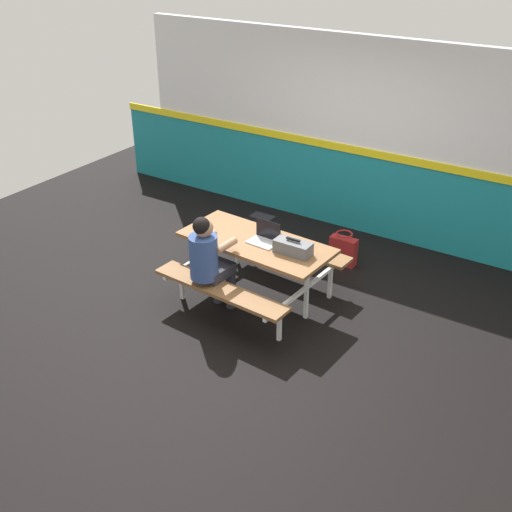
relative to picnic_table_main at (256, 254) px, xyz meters
name	(u,v)px	position (x,y,z in m)	size (l,w,h in m)	color
ground_plane	(266,302)	(0.13, 0.00, -0.58)	(10.00, 10.00, 0.02)	black
accent_backdrop	(359,142)	(0.13, 2.29, 0.67)	(8.00, 0.14, 2.60)	teal
picnic_table_main	(256,254)	(0.00, 0.00, 0.00)	(1.75, 1.65, 0.74)	brown
student_nearer	(209,258)	(-0.24, -0.54, 0.13)	(0.38, 0.53, 1.21)	#2D2D38
laptop_silver	(265,238)	(0.09, 0.03, 0.21)	(0.33, 0.24, 0.22)	silver
toolbox_grey	(293,247)	(0.48, -0.03, 0.24)	(0.40, 0.18, 0.18)	#595B60
backpack_dark	(263,231)	(-0.62, 1.12, -0.36)	(0.30, 0.22, 0.44)	black
tote_bag_bright	(343,250)	(0.48, 1.27, -0.38)	(0.34, 0.21, 0.43)	maroon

